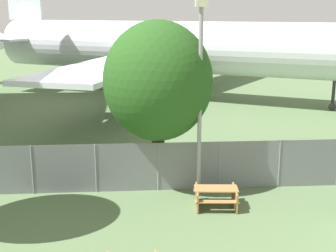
{
  "coord_description": "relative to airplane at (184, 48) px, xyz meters",
  "views": [
    {
      "loc": [
        -3.51,
        -8.06,
        7.26
      ],
      "look_at": [
        -1.92,
        13.18,
        2.0
      ],
      "focal_mm": 50.0,
      "sensor_mm": 36.0,
      "label": 1
    }
  ],
  "objects": [
    {
      "name": "picnic_bench_near_cabin",
      "position": [
        -1.21,
        -22.52,
        -3.81
      ],
      "size": [
        1.75,
        1.53,
        0.76
      ],
      "rotation": [
        0.0,
        0.0,
        -0.09
      ],
      "color": "#A37A47",
      "rests_on": "ground"
    },
    {
      "name": "light_mast",
      "position": [
        -1.7,
        -21.25,
        0.47
      ],
      "size": [
        0.44,
        0.44,
        7.76
      ],
      "color": "#99999E",
      "rests_on": "ground"
    },
    {
      "name": "perimeter_fence",
      "position": [
        -0.75,
        -20.66,
        -3.25
      ],
      "size": [
        56.07,
        0.07,
        2.04
      ],
      "color": "gray",
      "rests_on": "ground"
    },
    {
      "name": "airplane",
      "position": [
        0.0,
        0.0,
        0.0
      ],
      "size": [
        41.61,
        34.1,
        12.74
      ],
      "rotation": [
        0.0,
        0.0,
        -0.48
      ],
      "color": "white",
      "rests_on": "ground"
    },
    {
      "name": "tree_near_hangar",
      "position": [
        -3.26,
        -20.04,
        0.18
      ],
      "size": [
        4.47,
        4.47,
        6.94
      ],
      "color": "brown",
      "rests_on": "ground"
    }
  ]
}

